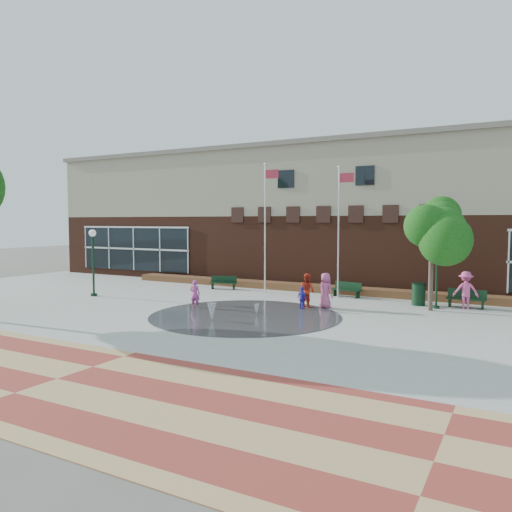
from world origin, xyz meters
The scene contains 22 objects.
ground centered at (0.00, 0.00, 0.00)m, with size 120.00×120.00×0.00m, color #666056.
plaza_concrete centered at (0.00, 4.00, 0.00)m, with size 46.00×18.00×0.01m, color #A8A8A0.
paver_band centered at (0.00, -7.00, 0.00)m, with size 46.00×6.00×0.01m, color #9C362C.
splash_pad centered at (0.00, 3.00, 0.00)m, with size 8.40×8.40×0.01m, color #383A3D.
library_building centered at (0.00, 17.48, 4.64)m, with size 44.40×10.40×9.20m.
flower_bed centered at (0.00, 11.60, 0.00)m, with size 26.00×1.20×0.40m, color maroon.
flagpole_left centered at (-2.45, 9.66, 4.18)m, with size 0.88×0.17×7.51m.
flagpole_right centered at (1.84, 10.05, 4.00)m, with size 0.88×0.14×7.16m.
lamp_left centered at (-10.31, 4.04, 2.31)m, with size 0.39×0.39×3.72m.
lamp_right centered at (7.07, 9.03, 2.12)m, with size 0.36×0.36×3.42m.
bench_left centered at (-5.51, 9.90, 0.26)m, with size 1.67×0.93×0.81m.
bench_mid centered at (2.16, 10.44, 0.27)m, with size 1.73×0.79×0.84m.
bench_right centered at (8.31, 9.90, 0.29)m, with size 1.81×0.63×0.89m.
trash_can centered at (6.16, 9.52, 0.58)m, with size 0.70×0.70×1.14m.
tree_mid centered at (6.92, 8.30, 3.86)m, with size 3.14×3.14×5.30m.
water_jet_a centered at (-0.70, 1.41, 0.00)m, with size 0.37×0.37×0.72m, color white.
water_jet_b centered at (0.38, 3.36, 0.00)m, with size 0.22×0.22×0.49m, color white.
child_splash centered at (-3.14, 3.63, 0.68)m, with size 0.50×0.33×1.36m, color #C34497.
adult_red centered at (1.54, 6.34, 0.84)m, with size 0.81×0.63×1.67m, color red.
adult_pink centered at (2.39, 6.58, 0.86)m, with size 0.84×0.54×1.71m, color #BF5083.
child_blue centered at (1.57, 5.68, 0.55)m, with size 0.65×0.27×1.10m, color #3831BF.
person_bench centered at (8.31, 9.60, 0.90)m, with size 1.16×0.67×1.80m, color #E55097.
Camera 1 is at (10.80, -15.81, 4.18)m, focal length 35.00 mm.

